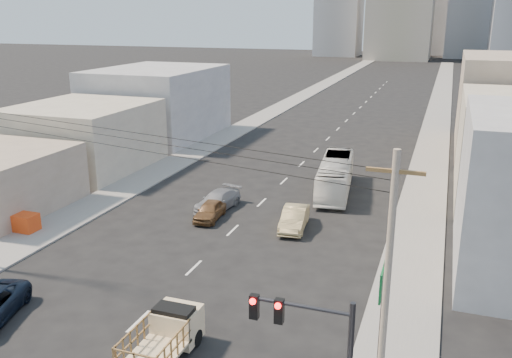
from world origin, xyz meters
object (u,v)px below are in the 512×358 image
Objects in this scene: crate_stack at (24,222)px; traffic_signal at (316,354)px; sedan_grey at (218,201)px; city_bus at (335,176)px; utility_pole at (386,292)px; flatbed_pickup at (165,335)px; sedan_tan at (294,218)px; green_sign at (382,294)px; sedan_brown at (210,210)px.

traffic_signal is at bearing -29.01° from crate_stack.
sedan_grey is 24.62m from traffic_signal.
city_bus is 1.01× the size of utility_pole.
flatbed_pickup is 0.73× the size of traffic_signal.
sedan_tan is at bearing 107.24° from traffic_signal.
city_bus is at bearing 105.50° from green_sign.
sedan_grey is at bearing 106.48° from flatbed_pickup.
sedan_grey is 21.33m from green_sign.
flatbed_pickup is 18.33m from sedan_grey.
city_bus is at bearing 104.75° from utility_pole.
traffic_signal is at bearing -25.65° from flatbed_pickup.
traffic_signal is 26.26m from crate_stack.
green_sign is at bearing 74.45° from traffic_signal.
sedan_tan is 0.44× the size of utility_pole.
city_bus is (2.20, 24.51, 0.31)m from flatbed_pickup.
sedan_tan is 0.74× the size of traffic_signal.
green_sign is 0.50× the size of utility_pole.
sedan_grey is at bearing 120.48° from traffic_signal.
traffic_signal is at bearing -86.77° from city_bus.
utility_pole is 5.56× the size of crate_stack.
city_bus reaches higher than crate_stack.
city_bus is at bearing 47.32° from sedan_brown.
crate_stack is at bearing -146.12° from city_bus.
sedan_tan is 20.40m from traffic_signal.
green_sign is 2.91m from utility_pole.
city_bus is 2.18× the size of sedan_grey.
traffic_signal is 3.33× the size of crate_stack.
sedan_grey is 0.46× the size of utility_pole.
crate_stack is (-24.16, 7.62, -3.05)m from green_sign.
sedan_grey is at bearing 127.30° from utility_pole.
city_bus is at bearing 100.09° from traffic_signal.
crate_stack is at bearing 149.51° from flatbed_pickup.
flatbed_pickup is 9.84m from utility_pole.
utility_pole is (1.73, 2.51, 1.11)m from traffic_signal.
sedan_brown is at bearing 134.00° from green_sign.
traffic_signal is at bearing -105.55° from green_sign.
green_sign is (8.56, 1.56, 2.65)m from flatbed_pickup.
traffic_signal is (4.97, -27.95, 2.67)m from city_bus.
city_bus is 28.52m from traffic_signal.
crate_stack is (-16.81, -6.59, -0.04)m from sedan_tan.
crate_stack is (-22.77, 12.63, -3.39)m from traffic_signal.
sedan_tan is at bearing 21.40° from crate_stack.
city_bus is 10.17m from sedan_grey.
sedan_grey is 13.36m from crate_stack.
traffic_signal reaches higher than city_bus.
city_bus is 11.49m from sedan_brown.
city_bus is 1.68× the size of traffic_signal.
green_sign reaches higher than city_bus.
crate_stack is (-17.80, -15.33, -0.72)m from city_bus.
city_bus is 2.02× the size of green_sign.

